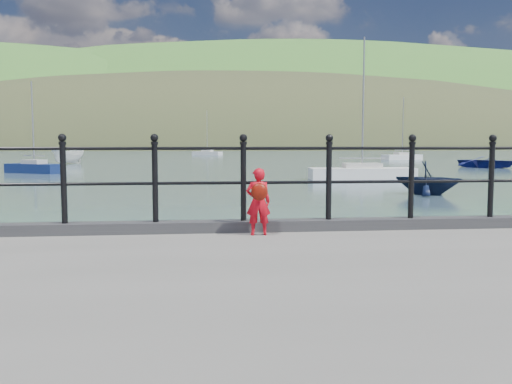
{
  "coord_description": "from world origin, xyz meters",
  "views": [
    {
      "loc": [
        -0.02,
        -7.55,
        2.22
      ],
      "look_at": [
        0.77,
        -0.2,
        1.55
      ],
      "focal_mm": 38.0,
      "sensor_mm": 36.0,
      "label": 1
    }
  ],
  "objects": [
    {
      "name": "far_shore",
      "position": [
        38.34,
        239.41,
        -22.57
      ],
      "size": [
        830.0,
        200.0,
        156.0
      ],
      "color": "#333A21",
      "rests_on": "ground"
    },
    {
      "name": "sailboat_far",
      "position": [
        27.24,
        62.66,
        0.34
      ],
      "size": [
        6.12,
        3.74,
        8.55
      ],
      "rotation": [
        0.0,
        0.0,
        0.39
      ],
      "color": "white",
      "rests_on": "ground"
    },
    {
      "name": "sailboat_near",
      "position": [
        10.04,
        24.91,
        0.34
      ],
      "size": [
        6.48,
        1.95,
        8.82
      ],
      "rotation": [
        0.0,
        0.0,
        -0.03
      ],
      "color": "white",
      "rests_on": "ground"
    },
    {
      "name": "sailboat_deep",
      "position": [
        1.66,
        92.53,
        0.34
      ],
      "size": [
        5.64,
        4.38,
        8.36
      ],
      "rotation": [
        0.0,
        0.0,
        -0.56
      ],
      "color": "silver",
      "rests_on": "ground"
    },
    {
      "name": "launch_white",
      "position": [
        -13.84,
        52.15,
        0.87
      ],
      "size": [
        3.69,
        4.77,
        1.74
      ],
      "primitive_type": "imported",
      "rotation": [
        0.0,
        0.0,
        -0.51
      ],
      "color": "white",
      "rests_on": "ground"
    },
    {
      "name": "launch_navy",
      "position": [
        9.82,
        14.76,
        0.73
      ],
      "size": [
        3.63,
        3.53,
        1.45
      ],
      "primitive_type": "imported",
      "rotation": [
        0.0,
        0.0,
        0.96
      ],
      "color": "black",
      "rests_on": "ground"
    },
    {
      "name": "ground",
      "position": [
        0.0,
        0.0,
        0.0
      ],
      "size": [
        600.0,
        600.0,
        0.0
      ],
      "primitive_type": "plane",
      "color": "#2D4251",
      "rests_on": "ground"
    },
    {
      "name": "kerb",
      "position": [
        0.0,
        -0.15,
        1.07
      ],
      "size": [
        60.0,
        0.3,
        0.15
      ],
      "primitive_type": "cube",
      "color": "#28282B",
      "rests_on": "quay"
    },
    {
      "name": "launch_blue",
      "position": [
        26.06,
        39.04,
        0.54
      ],
      "size": [
        5.82,
        6.39,
        1.08
      ],
      "primitive_type": "imported",
      "rotation": [
        0.0,
        0.0,
        0.51
      ],
      "color": "navy",
      "rests_on": "ground"
    },
    {
      "name": "child",
      "position": [
        0.77,
        -0.49,
        1.46
      ],
      "size": [
        0.33,
        0.29,
        0.89
      ],
      "rotation": [
        0.0,
        0.0,
        3.13
      ],
      "color": "red",
      "rests_on": "quay"
    },
    {
      "name": "sailboat_port",
      "position": [
        -12.13,
        34.15,
        0.34
      ],
      "size": [
        4.74,
        3.67,
        6.93
      ],
      "rotation": [
        0.0,
        0.0,
        -0.54
      ],
      "color": "navy",
      "rests_on": "ground"
    },
    {
      "name": "railing",
      "position": [
        0.0,
        -0.15,
        1.82
      ],
      "size": [
        18.11,
        0.11,
        1.2
      ],
      "color": "black",
      "rests_on": "kerb"
    }
  ]
}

